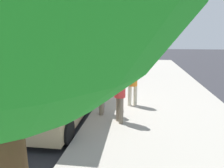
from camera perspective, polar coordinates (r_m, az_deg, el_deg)
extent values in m
plane|color=#2D2D33|center=(8.47, -10.68, -5.82)|extent=(80.00, 80.00, 0.00)
cube|color=#9E998E|center=(8.04, 13.75, -6.45)|extent=(5.00, 32.00, 0.15)
cylinder|color=gray|center=(7.48, -2.28, -2.35)|extent=(0.07, 0.07, 1.15)
cube|color=#4C4C51|center=(7.32, -2.33, 3.05)|extent=(0.14, 0.18, 0.28)
sphere|color=#47474C|center=(7.29, -2.34, 4.37)|extent=(0.12, 0.12, 0.12)
cylinder|color=beige|center=(7.75, 6.62, -3.26)|extent=(0.14, 0.14, 0.78)
cylinder|color=beige|center=(7.70, 5.04, -3.34)|extent=(0.14, 0.14, 0.78)
cylinder|color=orange|center=(7.56, 5.95, 1.69)|extent=(0.34, 0.34, 0.59)
sphere|color=tan|center=(7.49, 6.03, 4.92)|extent=(0.21, 0.21, 0.21)
cylinder|color=silver|center=(7.47, 6.05, 5.73)|extent=(0.20, 0.20, 0.04)
cylinder|color=#726656|center=(6.78, -3.06, -5.41)|extent=(0.14, 0.14, 0.84)
cylinder|color=#726656|center=(6.98, -2.82, -4.83)|extent=(0.14, 0.14, 0.84)
cylinder|color=green|center=(6.69, -3.01, 0.85)|extent=(0.34, 0.34, 0.63)
sphere|color=brown|center=(6.60, -3.06, 4.73)|extent=(0.23, 0.23, 0.23)
cylinder|color=silver|center=(6.59, -3.07, 5.71)|extent=(0.22, 0.22, 0.04)
cylinder|color=#726656|center=(6.12, 2.59, -7.62)|extent=(0.14, 0.14, 0.81)
cylinder|color=#726656|center=(6.31, 1.79, -6.96)|extent=(0.14, 0.14, 0.81)
cylinder|color=red|center=(6.01, 2.24, -0.94)|extent=(0.34, 0.34, 0.61)
sphere|color=tan|center=(5.91, 2.28, 3.23)|extent=(0.22, 0.22, 0.22)
cylinder|color=silver|center=(5.89, 2.29, 4.28)|extent=(0.21, 0.21, 0.04)
cube|color=tan|center=(7.31, -14.71, 0.45)|extent=(2.12, 5.24, 1.96)
cube|color=black|center=(5.10, -25.09, -1.34)|extent=(1.84, 0.12, 0.88)
cylinder|color=black|center=(5.44, -12.74, -13.21)|extent=(0.24, 0.68, 0.68)
cylinder|color=black|center=(9.16, -4.14, -1.93)|extent=(0.24, 0.68, 0.68)
cylinder|color=black|center=(9.70, -15.22, -1.50)|extent=(0.24, 0.68, 0.68)
cube|color=maroon|center=(14.40, -3.77, 4.75)|extent=(1.87, 4.42, 0.89)
cube|color=maroon|center=(14.53, -3.64, 7.78)|extent=(1.63, 2.00, 0.60)
cylinder|color=black|center=(12.70, -1.42, 2.21)|extent=(0.23, 0.60, 0.60)
cylinder|color=black|center=(13.08, -8.88, 2.38)|extent=(0.23, 0.60, 0.60)
cylinder|color=black|center=(15.92, 0.47, 4.48)|extent=(0.23, 0.60, 0.60)
cylinder|color=black|center=(16.22, -5.59, 4.58)|extent=(0.23, 0.60, 0.60)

